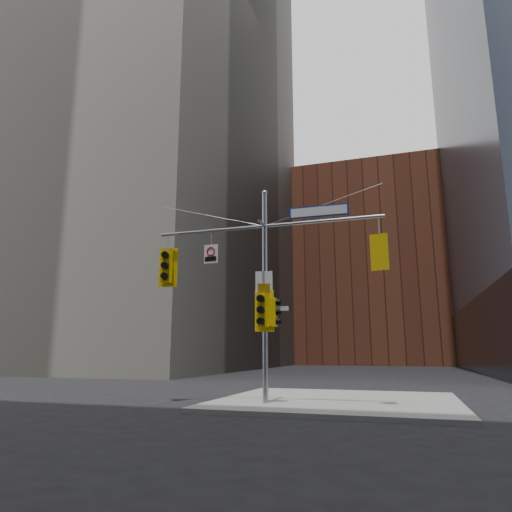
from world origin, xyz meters
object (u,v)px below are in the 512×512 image
Objects in this scene: traffic_light_pole_front at (263,310)px; regulatory_sign_arm at (211,253)px; traffic_light_east_arm at (380,253)px; traffic_light_west_arm at (167,267)px; traffic_light_pole_side at (274,312)px; street_sign_blade at (319,211)px; signal_assembly at (265,271)px.

regulatory_sign_arm reaches higher than traffic_light_pole_front.
traffic_light_east_arm is 5.80m from regulatory_sign_arm.
traffic_light_west_arm is at bearing 176.65° from traffic_light_pole_front.
traffic_light_west_arm is at bearing -177.09° from regulatory_sign_arm.
traffic_light_pole_side is at bearing -11.78° from traffic_light_west_arm.
street_sign_blade is (1.56, -0.00, 3.31)m from traffic_light_pole_side.
regulatory_sign_arm is (-3.88, -0.02, -1.18)m from street_sign_blade.
street_sign_blade is at bearing 4.38° from regulatory_sign_arm.
traffic_light_west_arm reaches higher than traffic_light_east_arm.
street_sign_blade is at bearing -11.80° from traffic_light_west_arm.
traffic_light_east_arm is 2.46m from street_sign_blade.
regulatory_sign_arm is at bearing 179.18° from street_sign_blade.
traffic_light_pole_front is 2.90m from regulatory_sign_arm.
traffic_light_east_arm is 1.73× the size of regulatory_sign_arm.
street_sign_blade reaches higher than traffic_light_pole_side.
signal_assembly is at bearing 4.61° from regulatory_sign_arm.
traffic_light_pole_front is 0.68× the size of street_sign_blade.
traffic_light_pole_front is at bearing -15.96° from traffic_light_west_arm.
signal_assembly is at bearing 9.61° from traffic_light_east_arm.
traffic_light_pole_front is (-3.80, -0.27, -1.72)m from traffic_light_east_arm.
street_sign_blade is (1.88, 0.00, 1.93)m from signal_assembly.
traffic_light_east_arm is at bearing -1.23° from street_sign_blade.
traffic_light_pole_side is at bearing 4.71° from regulatory_sign_arm.
traffic_light_east_arm is at bearing -90.89° from traffic_light_pole_side.
signal_assembly is 5.89× the size of traffic_light_pole_front.
traffic_light_pole_front is at bearing -89.98° from signal_assembly.
street_sign_blade is 3.00× the size of regulatory_sign_arm.
street_sign_blade is 4.05m from regulatory_sign_arm.
signal_assembly is 8.53× the size of traffic_light_pole_side.
signal_assembly reaches higher than street_sign_blade.
traffic_light_west_arm reaches higher than traffic_light_pole_front.
signal_assembly is 11.98× the size of regulatory_sign_arm.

